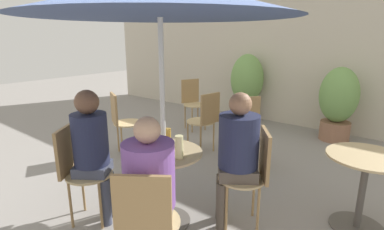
% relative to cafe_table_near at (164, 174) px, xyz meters
% --- Properties ---
extents(ground_plane, '(20.00, 20.00, 0.00)m').
position_rel_cafe_table_near_xyz_m(ground_plane, '(-0.15, -0.13, -0.49)').
color(ground_plane, gray).
extents(storefront_wall, '(10.00, 0.06, 3.00)m').
position_rel_cafe_table_near_xyz_m(storefront_wall, '(-0.15, 3.86, 1.01)').
color(storefront_wall, beige).
rests_on(storefront_wall, ground_plane).
extents(cafe_table_near, '(0.69, 0.69, 0.70)m').
position_rel_cafe_table_near_xyz_m(cafe_table_near, '(0.00, 0.00, 0.00)').
color(cafe_table_near, '#514C47').
rests_on(cafe_table_near, ground_plane).
extents(cafe_table_far, '(0.66, 0.66, 0.70)m').
position_rel_cafe_table_near_xyz_m(cafe_table_far, '(1.43, 1.02, -0.01)').
color(cafe_table_far, '#514C47').
rests_on(cafe_table_far, ground_plane).
extents(bistro_chair_0, '(0.48, 0.47, 0.91)m').
position_rel_cafe_table_near_xyz_m(bistro_chair_0, '(-0.64, -0.46, 0.06)').
color(bistro_chair_0, tan).
rests_on(bistro_chair_0, ground_plane).
extents(bistro_chair_1, '(0.47, 0.48, 0.91)m').
position_rel_cafe_table_near_xyz_m(bistro_chair_1, '(0.46, -0.64, 0.06)').
color(bistro_chair_1, tan).
rests_on(bistro_chair_1, ground_plane).
extents(bistro_chair_2, '(0.48, 0.47, 0.91)m').
position_rel_cafe_table_near_xyz_m(bistro_chair_2, '(0.64, 0.46, 0.06)').
color(bistro_chair_2, tan).
rests_on(bistro_chair_2, ground_plane).
extents(bistro_chair_3, '(0.47, 0.45, 0.91)m').
position_rel_cafe_table_near_xyz_m(bistro_chair_3, '(-1.63, 2.46, 0.06)').
color(bistro_chair_3, tan).
rests_on(bistro_chair_3, ground_plane).
extents(bistro_chair_4, '(0.46, 0.47, 0.91)m').
position_rel_cafe_table_near_xyz_m(bistro_chair_4, '(-1.62, 0.81, 0.06)').
color(bistro_chair_4, tan).
rests_on(bistro_chair_4, ground_plane).
extents(bistro_chair_5, '(0.48, 0.48, 0.91)m').
position_rel_cafe_table_near_xyz_m(bistro_chair_5, '(-0.03, 1.65, 0.06)').
color(bistro_chair_5, tan).
rests_on(bistro_chair_5, ground_plane).
extents(bistro_chair_6, '(0.44, 0.42, 0.91)m').
position_rel_cafe_table_near_xyz_m(bistro_chair_6, '(-0.71, 1.60, 0.06)').
color(bistro_chair_6, tan).
rests_on(bistro_chair_6, ground_plane).
extents(seated_person_0, '(0.39, 0.39, 1.25)m').
position_rel_cafe_table_near_xyz_m(seated_person_0, '(-0.52, -0.37, 0.26)').
color(seated_person_0, '#42475B').
rests_on(seated_person_0, ground_plane).
extents(seated_person_1, '(0.43, 0.44, 1.20)m').
position_rel_cafe_table_near_xyz_m(seated_person_1, '(0.37, -0.52, 0.23)').
color(seated_person_1, gray).
rests_on(seated_person_1, ground_plane).
extents(seated_person_2, '(0.44, 0.43, 1.24)m').
position_rel_cafe_table_near_xyz_m(seated_person_2, '(0.52, 0.37, 0.25)').
color(seated_person_2, brown).
rests_on(seated_person_2, ground_plane).
extents(beer_glass_0, '(0.06, 0.06, 0.15)m').
position_rel_cafe_table_near_xyz_m(beer_glass_0, '(-0.10, 0.17, 0.29)').
color(beer_glass_0, '#B28433').
rests_on(beer_glass_0, cafe_table_near).
extents(beer_glass_1, '(0.06, 0.06, 0.15)m').
position_rel_cafe_table_near_xyz_m(beer_glass_1, '(-0.09, -0.17, 0.29)').
color(beer_glass_1, beige).
rests_on(beer_glass_1, cafe_table_near).
extents(beer_glass_2, '(0.07, 0.07, 0.19)m').
position_rel_cafe_table_near_xyz_m(beer_glass_2, '(0.20, -0.02, 0.31)').
color(beer_glass_2, beige).
rests_on(beer_glass_2, cafe_table_near).
extents(potted_plant_0, '(0.64, 0.64, 1.34)m').
position_rel_cafe_table_near_xyz_m(potted_plant_0, '(-1.10, 3.53, 0.28)').
color(potted_plant_0, brown).
rests_on(potted_plant_0, ground_plane).
extents(potted_plant_1, '(0.60, 0.60, 1.21)m').
position_rel_cafe_table_near_xyz_m(potted_plant_1, '(0.63, 3.42, 0.17)').
color(potted_plant_1, '#93664C').
rests_on(potted_plant_1, ground_plane).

